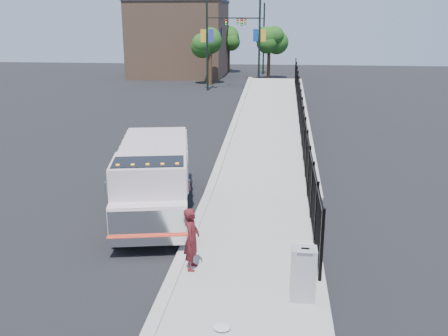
# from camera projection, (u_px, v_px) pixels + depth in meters

# --- Properties ---
(ground) EXTENTS (120.00, 120.00, 0.00)m
(ground) POSITION_uv_depth(u_px,v_px,m) (189.00, 242.00, 14.31)
(ground) COLOR black
(ground) RESTS_ON ground
(sidewalk) EXTENTS (3.55, 12.00, 0.12)m
(sidewalk) POSITION_uv_depth(u_px,v_px,m) (252.00, 279.00, 12.18)
(sidewalk) COLOR #9E998E
(sidewalk) RESTS_ON ground
(curb) EXTENTS (0.30, 12.00, 0.16)m
(curb) POSITION_uv_depth(u_px,v_px,m) (175.00, 274.00, 12.38)
(curb) COLOR #ADAAA3
(curb) RESTS_ON ground
(ramp) EXTENTS (3.95, 24.06, 3.19)m
(ramp) POSITION_uv_depth(u_px,v_px,m) (273.00, 128.00, 29.32)
(ramp) COLOR #9E998E
(ramp) RESTS_ON ground
(iron_fence) EXTENTS (0.10, 28.00, 1.80)m
(iron_fence) POSITION_uv_depth(u_px,v_px,m) (301.00, 128.00, 25.10)
(iron_fence) COLOR black
(iron_fence) RESTS_ON ground
(truck) EXTENTS (3.46, 7.13, 2.34)m
(truck) POSITION_uv_depth(u_px,v_px,m) (153.00, 175.00, 16.14)
(truck) COLOR black
(truck) RESTS_ON ground
(worker) EXTENTS (0.39, 0.59, 1.61)m
(worker) POSITION_uv_depth(u_px,v_px,m) (192.00, 239.00, 12.34)
(worker) COLOR #541619
(worker) RESTS_ON sidewalk
(utility_cabinet) EXTENTS (0.55, 0.40, 1.25)m
(utility_cabinet) POSITION_uv_depth(u_px,v_px,m) (303.00, 274.00, 11.00)
(utility_cabinet) COLOR gray
(utility_cabinet) RESTS_ON sidewalk
(arrow_sign) EXTENTS (0.35, 0.04, 0.22)m
(arrow_sign) POSITION_uv_depth(u_px,v_px,m) (305.00, 248.00, 10.58)
(arrow_sign) COLOR white
(arrow_sign) RESTS_ON utility_cabinet
(debris) EXTENTS (0.37, 0.37, 0.09)m
(debris) POSITION_uv_depth(u_px,v_px,m) (222.00, 327.00, 10.10)
(debris) COLOR silver
(debris) RESTS_ON sidewalk
(light_pole_0) EXTENTS (3.77, 0.22, 8.00)m
(light_pole_0) POSITION_uv_depth(u_px,v_px,m) (211.00, 41.00, 43.90)
(light_pole_0) COLOR black
(light_pole_0) RESTS_ON ground
(light_pole_1) EXTENTS (3.77, 0.22, 8.00)m
(light_pole_1) POSITION_uv_depth(u_px,v_px,m) (256.00, 40.00, 45.15)
(light_pole_1) COLOR black
(light_pole_1) RESTS_ON ground
(light_pole_2) EXTENTS (3.77, 0.22, 8.00)m
(light_pole_2) POSITION_uv_depth(u_px,v_px,m) (219.00, 37.00, 52.76)
(light_pole_2) COLOR black
(light_pole_2) RESTS_ON ground
(light_pole_3) EXTENTS (3.78, 0.22, 8.00)m
(light_pole_3) POSITION_uv_depth(u_px,v_px,m) (261.00, 36.00, 57.44)
(light_pole_3) COLOR black
(light_pole_3) RESTS_ON ground
(tree_0) EXTENTS (2.46, 2.46, 5.23)m
(tree_0) POSITION_uv_depth(u_px,v_px,m) (210.00, 44.00, 47.93)
(tree_0) COLOR #382314
(tree_0) RESTS_ON ground
(tree_1) EXTENTS (2.30, 2.30, 5.15)m
(tree_1) POSITION_uv_depth(u_px,v_px,m) (269.00, 42.00, 52.81)
(tree_1) COLOR #382314
(tree_1) RESTS_ON ground
(tree_2) EXTENTS (2.50, 2.50, 5.25)m
(tree_2) POSITION_uv_depth(u_px,v_px,m) (229.00, 39.00, 59.66)
(tree_2) COLOR #382314
(tree_2) RESTS_ON ground
(building) EXTENTS (10.00, 10.00, 8.00)m
(building) POSITION_uv_depth(u_px,v_px,m) (180.00, 40.00, 56.04)
(building) COLOR #8C664C
(building) RESTS_ON ground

